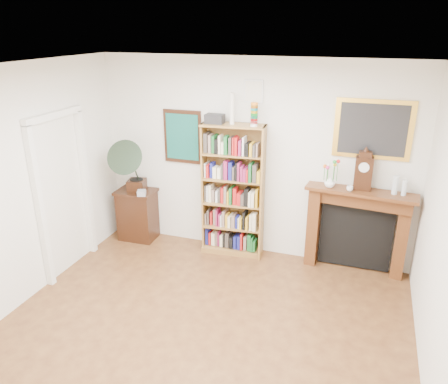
# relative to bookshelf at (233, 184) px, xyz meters

# --- Properties ---
(room) EXTENTS (4.51, 5.01, 2.81)m
(room) POSITION_rel_bookshelf_xyz_m (0.23, -2.32, 0.32)
(room) COLOR #4B2916
(room) RESTS_ON ground
(door_casing) EXTENTS (0.08, 1.02, 2.17)m
(door_casing) POSITION_rel_bookshelf_xyz_m (-1.98, -1.12, 0.19)
(door_casing) COLOR white
(door_casing) RESTS_ON left_wall
(teal_poster) EXTENTS (0.58, 0.04, 0.78)m
(teal_poster) POSITION_rel_bookshelf_xyz_m (-0.82, 0.16, 0.57)
(teal_poster) COLOR black
(teal_poster) RESTS_ON back_wall
(small_picture) EXTENTS (0.26, 0.04, 0.30)m
(small_picture) POSITION_rel_bookshelf_xyz_m (0.23, 0.16, 1.27)
(small_picture) COLOR white
(small_picture) RESTS_ON back_wall
(gilt_painting) EXTENTS (0.95, 0.04, 0.75)m
(gilt_painting) POSITION_rel_bookshelf_xyz_m (1.78, 0.16, 0.87)
(gilt_painting) COLOR gold
(gilt_painting) RESTS_ON back_wall
(bookshelf) EXTENTS (0.91, 0.39, 2.21)m
(bookshelf) POSITION_rel_bookshelf_xyz_m (0.00, 0.00, 0.00)
(bookshelf) COLOR brown
(bookshelf) RESTS_ON floor
(side_cabinet) EXTENTS (0.60, 0.45, 0.80)m
(side_cabinet) POSITION_rel_bookshelf_xyz_m (-1.54, -0.06, -0.67)
(side_cabinet) COLOR black
(side_cabinet) RESTS_ON floor
(fireplace) EXTENTS (1.42, 0.45, 1.18)m
(fireplace) POSITION_rel_bookshelf_xyz_m (1.73, 0.08, -0.38)
(fireplace) COLOR #492411
(fireplace) RESTS_ON floor
(gramophone) EXTENTS (0.64, 0.74, 0.84)m
(gramophone) POSITION_rel_bookshelf_xyz_m (-1.54, -0.15, 0.20)
(gramophone) COLOR black
(gramophone) RESTS_ON side_cabinet
(cd_stack) EXTENTS (0.16, 0.16, 0.08)m
(cd_stack) POSITION_rel_bookshelf_xyz_m (-1.35, -0.21, -0.23)
(cd_stack) COLOR silver
(cd_stack) RESTS_ON side_cabinet
(mantel_clock) EXTENTS (0.22, 0.14, 0.51)m
(mantel_clock) POSITION_rel_bookshelf_xyz_m (1.73, 0.05, 0.35)
(mantel_clock) COLOR black
(mantel_clock) RESTS_ON fireplace
(flower_vase) EXTENTS (0.16, 0.16, 0.14)m
(flower_vase) POSITION_rel_bookshelf_xyz_m (1.33, 0.00, 0.18)
(flower_vase) COLOR white
(flower_vase) RESTS_ON fireplace
(teacup) EXTENTS (0.11, 0.11, 0.07)m
(teacup) POSITION_rel_bookshelf_xyz_m (1.58, -0.06, 0.14)
(teacup) COLOR white
(teacup) RESTS_ON fireplace
(bottle_left) EXTENTS (0.07, 0.07, 0.24)m
(bottle_left) POSITION_rel_bookshelf_xyz_m (2.12, 0.02, 0.23)
(bottle_left) COLOR silver
(bottle_left) RESTS_ON fireplace
(bottle_right) EXTENTS (0.06, 0.06, 0.20)m
(bottle_right) POSITION_rel_bookshelf_xyz_m (2.23, 0.01, 0.21)
(bottle_right) COLOR silver
(bottle_right) RESTS_ON fireplace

